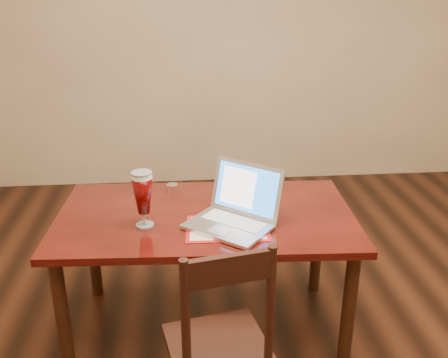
{
  "coord_description": "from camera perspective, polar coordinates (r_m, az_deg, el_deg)",
  "views": [
    {
      "loc": [
        -0.5,
        -1.74,
        1.71
      ],
      "look_at": [
        -0.3,
        0.45,
        0.83
      ],
      "focal_mm": 40.0,
      "sensor_mm": 36.0,
      "label": 1
    }
  ],
  "objects": [
    {
      "name": "dining_table",
      "position": [
        2.43,
        -2.16,
        -5.47
      ],
      "size": [
        1.46,
        0.87,
        0.93
      ],
      "rotation": [
        0.0,
        0.0,
        -0.05
      ],
      "color": "#4D0F0A",
      "rests_on": "ground"
    },
    {
      "name": "dining_chair",
      "position": [
        2.0,
        -0.46,
        -18.57
      ],
      "size": [
        0.44,
        0.43,
        0.89
      ],
      "rotation": [
        0.0,
        0.0,
        0.2
      ],
      "color": "black",
      "rests_on": "ground"
    }
  ]
}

